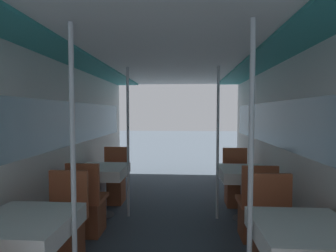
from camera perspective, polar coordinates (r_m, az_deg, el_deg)
The scene contains 17 objects.
wall_left at distance 3.47m, azimuth -24.07°, elevation -3.85°, with size 0.05×6.41×2.15m.
wall_right at distance 3.32m, azimuth 26.03°, elevation -4.19°, with size 0.05×6.41×2.15m.
ceiling_panel at distance 3.13m, azimuth 0.39°, elevation 15.60°, with size 2.87×6.41×0.07m.
dining_table_left_0 at distance 2.37m, azimuth -28.67°, elevation -19.40°, with size 0.68×0.68×0.73m.
chair_left_far_0 at distance 2.96m, azimuth -22.01°, elevation -21.48°, with size 0.40×0.40×0.91m.
support_pole_left_0 at distance 2.06m, azimuth -19.92°, elevation -9.37°, with size 0.04×0.04×2.15m.
dining_table_left_1 at distance 3.98m, azimuth -14.07°, elevation -10.00°, with size 0.68×0.68×0.73m.
chair_left_near_1 at distance 3.54m, azimuth -17.01°, elevation -17.24°, with size 0.40×0.40×0.91m.
chair_left_far_1 at distance 4.60m, azimuth -11.75°, elevation -12.43°, with size 0.40×0.40×0.91m.
support_pole_left_1 at distance 3.80m, azimuth -8.69°, elevation -3.61°, with size 0.04×0.04×2.15m.
dining_table_right_0 at distance 2.21m, azimuth 27.63°, elevation -21.03°, with size 0.68×0.68×0.73m.
chair_right_far_0 at distance 2.84m, azimuth 22.30°, elevation -22.61°, with size 0.40×0.40×0.91m.
support_pole_right_0 at distance 1.95m, azimuth 17.55°, elevation -10.04°, with size 0.04×0.04×2.15m.
dining_table_right_1 at distance 3.88m, azimuth 16.36°, elevation -10.34°, with size 0.68×0.68×0.73m.
chair_right_near_1 at distance 3.44m, azimuth 18.50°, elevation -17.89°, with size 0.40×0.40×0.91m.
chair_right_far_1 at distance 4.52m, azimuth 14.64°, elevation -12.74°, with size 0.40×0.40×0.91m.
support_pole_right_1 at distance 3.74m, azimuth 10.77°, elevation -3.74°, with size 0.04×0.04×2.15m.
Camera 1 is at (0.18, -1.24, 1.51)m, focal length 28.00 mm.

